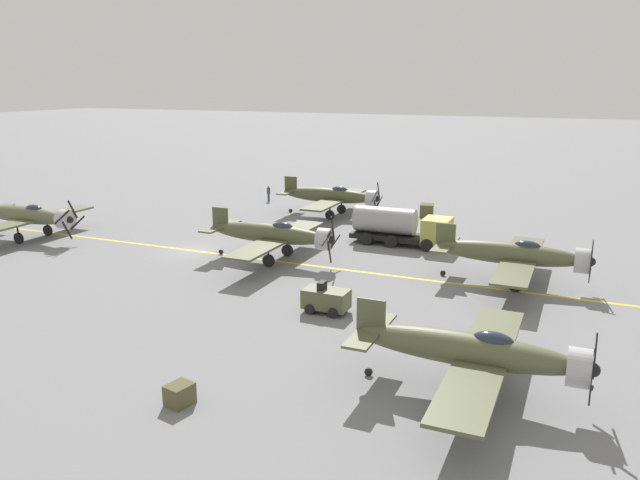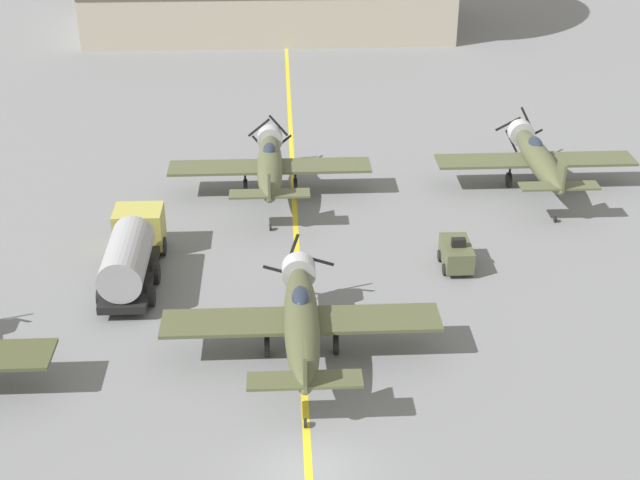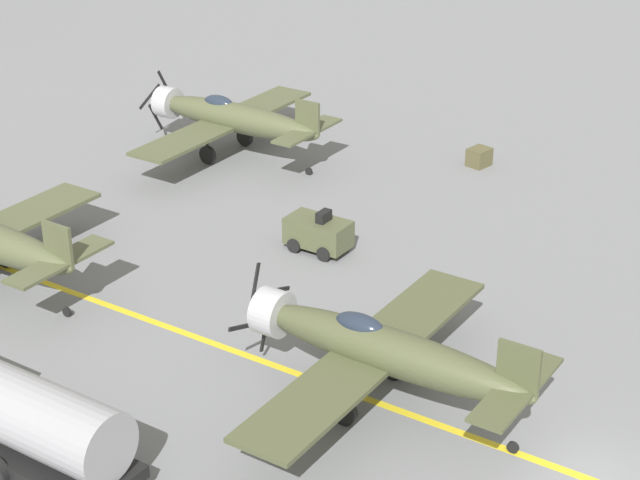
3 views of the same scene
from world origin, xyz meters
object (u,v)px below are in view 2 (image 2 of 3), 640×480
at_px(airplane_far_right, 538,158).
at_px(airplane_far_center, 270,164).
at_px(airplane_mid_center, 301,319).
at_px(fuel_tanker, 131,252).
at_px(tow_tractor, 456,254).

bearing_deg(airplane_far_right, airplane_far_center, -169.78).
bearing_deg(airplane_far_right, airplane_mid_center, -121.42).
xyz_separation_m(fuel_tanker, tow_tractor, (16.33, 0.36, -0.72)).
height_order(fuel_tanker, tow_tractor, fuel_tanker).
bearing_deg(tow_tractor, airplane_far_right, 55.15).
distance_m(airplane_far_right, tow_tractor, 11.54).
bearing_deg(airplane_mid_center, tow_tractor, 54.13).
distance_m(airplane_mid_center, airplane_far_right, 22.47).
height_order(airplane_mid_center, tow_tractor, airplane_mid_center).
xyz_separation_m(airplane_far_center, fuel_tanker, (-6.83, -9.54, -0.50)).
height_order(airplane_mid_center, airplane_far_right, airplane_mid_center).
height_order(airplane_far_center, tow_tractor, airplane_far_center).
relative_size(airplane_mid_center, airplane_far_center, 1.00).
xyz_separation_m(airplane_far_center, tow_tractor, (9.50, -9.18, -1.22)).
height_order(airplane_far_center, fuel_tanker, airplane_far_center).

